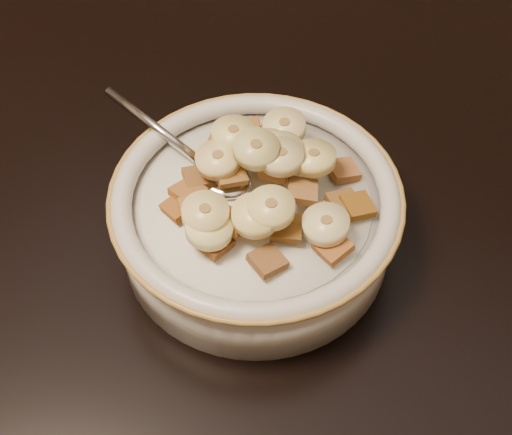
% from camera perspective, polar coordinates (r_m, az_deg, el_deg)
% --- Properties ---
extents(floor, '(4.00, 4.50, 0.10)m').
position_cam_1_polar(floor, '(1.34, -6.57, -15.46)').
color(floor, '#422816').
rests_on(floor, ground).
extents(table, '(1.42, 0.93, 0.04)m').
position_cam_1_polar(table, '(0.70, -12.45, 10.28)').
color(table, black).
rests_on(table, floor).
extents(cereal_bowl, '(0.19, 0.19, 0.05)m').
position_cam_1_polar(cereal_bowl, '(0.51, 0.00, -0.46)').
color(cereal_bowl, '#ABA59C').
rests_on(cereal_bowl, table).
extents(milk, '(0.16, 0.16, 0.00)m').
position_cam_1_polar(milk, '(0.49, 0.00, 1.20)').
color(milk, silver).
rests_on(milk, cereal_bowl).
extents(spoon, '(0.05, 0.05, 0.01)m').
position_cam_1_polar(spoon, '(0.50, -2.77, 3.23)').
color(spoon, '#B5B7BD').
rests_on(spoon, cereal_bowl).
extents(cereal_square_0, '(0.03, 0.03, 0.01)m').
position_cam_1_polar(cereal_square_0, '(0.51, 6.97, 3.78)').
color(cereal_square_0, brown).
rests_on(cereal_square_0, milk).
extents(cereal_square_1, '(0.02, 0.02, 0.01)m').
position_cam_1_polar(cereal_square_1, '(0.53, 1.25, 6.56)').
color(cereal_square_1, brown).
rests_on(cereal_square_1, milk).
extents(cereal_square_2, '(0.03, 0.03, 0.01)m').
position_cam_1_polar(cereal_square_2, '(0.46, 6.18, -2.33)').
color(cereal_square_2, '#9E5B29').
rests_on(cereal_square_2, milk).
extents(cereal_square_3, '(0.03, 0.03, 0.01)m').
position_cam_1_polar(cereal_square_3, '(0.49, -2.07, 3.61)').
color(cereal_square_3, brown).
rests_on(cereal_square_3, milk).
extents(cereal_square_4, '(0.02, 0.02, 0.01)m').
position_cam_1_polar(cereal_square_4, '(0.47, -1.86, -0.31)').
color(cereal_square_4, brown).
rests_on(cereal_square_4, milk).
extents(cereal_square_5, '(0.03, 0.03, 0.01)m').
position_cam_1_polar(cereal_square_5, '(0.49, 7.03, 1.22)').
color(cereal_square_5, brown).
rests_on(cereal_square_5, milk).
extents(cereal_square_6, '(0.03, 0.03, 0.01)m').
position_cam_1_polar(cereal_square_6, '(0.51, 2.44, 5.28)').
color(cereal_square_6, brown).
rests_on(cereal_square_6, milk).
extents(cereal_square_7, '(0.03, 0.03, 0.01)m').
position_cam_1_polar(cereal_square_7, '(0.48, -4.84, 0.70)').
color(cereal_square_7, '#955A23').
rests_on(cereal_square_7, milk).
extents(cereal_square_8, '(0.02, 0.03, 0.01)m').
position_cam_1_polar(cereal_square_8, '(0.47, 5.64, -0.14)').
color(cereal_square_8, brown).
rests_on(cereal_square_8, milk).
extents(cereal_square_9, '(0.02, 0.02, 0.01)m').
position_cam_1_polar(cereal_square_9, '(0.52, -2.82, 5.87)').
color(cereal_square_9, brown).
rests_on(cereal_square_9, milk).
extents(cereal_square_10, '(0.03, 0.03, 0.01)m').
position_cam_1_polar(cereal_square_10, '(0.46, -3.41, -2.03)').
color(cereal_square_10, brown).
rests_on(cereal_square_10, milk).
extents(cereal_square_11, '(0.03, 0.03, 0.01)m').
position_cam_1_polar(cereal_square_11, '(0.48, 3.74, 2.13)').
color(cereal_square_11, '#925F32').
rests_on(cereal_square_11, milk).
extents(cereal_square_12, '(0.03, 0.03, 0.01)m').
position_cam_1_polar(cereal_square_12, '(0.46, 0.92, -3.49)').
color(cereal_square_12, brown).
rests_on(cereal_square_12, milk).
extents(cereal_square_13, '(0.03, 0.03, 0.01)m').
position_cam_1_polar(cereal_square_13, '(0.53, 1.51, 6.34)').
color(cereal_square_13, '#935918').
rests_on(cereal_square_13, milk).
extents(cereal_square_14, '(0.03, 0.03, 0.01)m').
position_cam_1_polar(cereal_square_14, '(0.53, -0.67, 6.88)').
color(cereal_square_14, brown).
rests_on(cereal_square_14, milk).
extents(cereal_square_15, '(0.03, 0.03, 0.01)m').
position_cam_1_polar(cereal_square_15, '(0.47, 2.41, -0.83)').
color(cereal_square_15, brown).
rests_on(cereal_square_15, milk).
extents(cereal_square_16, '(0.03, 0.03, 0.01)m').
position_cam_1_polar(cereal_square_16, '(0.49, -6.15, 0.88)').
color(cereal_square_16, brown).
rests_on(cereal_square_16, milk).
extents(cereal_square_17, '(0.03, 0.03, 0.01)m').
position_cam_1_polar(cereal_square_17, '(0.50, -4.63, 3.19)').
color(cereal_square_17, brown).
rests_on(cereal_square_17, milk).
extents(cereal_square_18, '(0.03, 0.03, 0.01)m').
position_cam_1_polar(cereal_square_18, '(0.49, 8.14, 0.93)').
color(cereal_square_18, brown).
rests_on(cereal_square_18, milk).
extents(cereal_square_19, '(0.03, 0.03, 0.01)m').
position_cam_1_polar(cereal_square_19, '(0.49, -5.46, 2.08)').
color(cereal_square_19, brown).
rests_on(cereal_square_19, milk).
extents(cereal_square_20, '(0.02, 0.02, 0.01)m').
position_cam_1_polar(cereal_square_20, '(0.49, 1.55, 3.93)').
color(cereal_square_20, brown).
rests_on(cereal_square_20, milk).
extents(cereal_square_21, '(0.03, 0.03, 0.01)m').
position_cam_1_polar(cereal_square_21, '(0.53, -1.06, 6.51)').
color(cereal_square_21, brown).
rests_on(cereal_square_21, milk).
extents(banana_slice_0, '(0.04, 0.04, 0.01)m').
position_cam_1_polar(banana_slice_0, '(0.49, -3.05, 4.66)').
color(banana_slice_0, tan).
rests_on(banana_slice_0, milk).
extents(banana_slice_1, '(0.03, 0.03, 0.01)m').
position_cam_1_polar(banana_slice_1, '(0.46, -4.07, 0.35)').
color(banana_slice_1, '#ECD576').
rests_on(banana_slice_1, milk).
extents(banana_slice_2, '(0.04, 0.04, 0.01)m').
position_cam_1_polar(banana_slice_2, '(0.49, 4.62, 4.81)').
color(banana_slice_2, '#EFDF7C').
rests_on(banana_slice_2, milk).
extents(banana_slice_3, '(0.03, 0.03, 0.01)m').
position_cam_1_polar(banana_slice_3, '(0.49, 1.12, 5.55)').
color(banana_slice_3, '#F7D17D').
rests_on(banana_slice_3, milk).
extents(banana_slice_4, '(0.04, 0.04, 0.01)m').
position_cam_1_polar(banana_slice_4, '(0.48, 2.03, 4.89)').
color(banana_slice_4, '#D3BA85').
rests_on(banana_slice_4, milk).
extents(banana_slice_5, '(0.04, 0.04, 0.01)m').
position_cam_1_polar(banana_slice_5, '(0.48, 0.00, 5.51)').
color(banana_slice_5, '#D6C073').
rests_on(banana_slice_5, milk).
extents(banana_slice_6, '(0.04, 0.04, 0.01)m').
position_cam_1_polar(banana_slice_6, '(0.46, 5.61, -0.55)').
color(banana_slice_6, beige).
rests_on(banana_slice_6, milk).
extents(banana_slice_7, '(0.03, 0.03, 0.01)m').
position_cam_1_polar(banana_slice_7, '(0.45, 1.21, 0.78)').
color(banana_slice_7, '#F4E87A').
rests_on(banana_slice_7, milk).
extents(banana_slice_8, '(0.04, 0.04, 0.01)m').
position_cam_1_polar(banana_slice_8, '(0.50, -1.81, 6.70)').
color(banana_slice_8, '#FADC81').
rests_on(banana_slice_8, milk).
extents(banana_slice_9, '(0.04, 0.04, 0.01)m').
position_cam_1_polar(banana_slice_9, '(0.46, -0.06, 0.16)').
color(banana_slice_9, '#E3CA7F').
rests_on(banana_slice_9, milk).
extents(banana_slice_10, '(0.04, 0.04, 0.01)m').
position_cam_1_polar(banana_slice_10, '(0.49, 1.96, 5.38)').
color(banana_slice_10, '#D5C183').
rests_on(banana_slice_10, milk).
extents(banana_slice_11, '(0.04, 0.04, 0.01)m').
position_cam_1_polar(banana_slice_11, '(0.51, 2.28, 7.26)').
color(banana_slice_11, beige).
rests_on(banana_slice_11, milk).
extents(banana_slice_12, '(0.04, 0.04, 0.01)m').
position_cam_1_polar(banana_slice_12, '(0.46, -3.76, -0.84)').
color(banana_slice_12, '#F6E698').
rests_on(banana_slice_12, milk).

